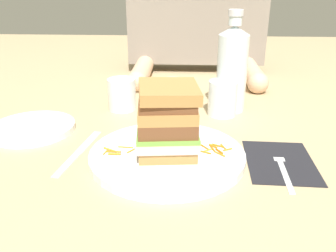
# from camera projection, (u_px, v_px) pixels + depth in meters

# --- Properties ---
(ground_plane) EXTENTS (3.00, 3.00, 0.00)m
(ground_plane) POSITION_uv_depth(u_px,v_px,m) (176.00, 161.00, 0.68)
(ground_plane) COLOR tan
(main_plate) EXTENTS (0.29, 0.29, 0.02)m
(main_plate) POSITION_uv_depth(u_px,v_px,m) (167.00, 155.00, 0.68)
(main_plate) COLOR white
(main_plate) RESTS_ON ground_plane
(sandwich) EXTENTS (0.12, 0.12, 0.13)m
(sandwich) POSITION_uv_depth(u_px,v_px,m) (167.00, 120.00, 0.66)
(sandwich) COLOR #A87A42
(sandwich) RESTS_ON main_plate
(carrot_shred_0) EXTENTS (0.03, 0.00, 0.00)m
(carrot_shred_0) POSITION_uv_depth(u_px,v_px,m) (114.00, 151.00, 0.68)
(carrot_shred_0) COLOR orange
(carrot_shred_0) RESTS_ON main_plate
(carrot_shred_1) EXTENTS (0.01, 0.02, 0.00)m
(carrot_shred_1) POSITION_uv_depth(u_px,v_px,m) (106.00, 152.00, 0.68)
(carrot_shred_1) COLOR orange
(carrot_shred_1) RESTS_ON main_plate
(carrot_shred_2) EXTENTS (0.03, 0.00, 0.00)m
(carrot_shred_2) POSITION_uv_depth(u_px,v_px,m) (125.00, 147.00, 0.70)
(carrot_shred_2) COLOR orange
(carrot_shred_2) RESTS_ON main_plate
(carrot_shred_3) EXTENTS (0.03, 0.02, 0.00)m
(carrot_shred_3) POSITION_uv_depth(u_px,v_px,m) (110.00, 150.00, 0.68)
(carrot_shred_3) COLOR orange
(carrot_shred_3) RESTS_ON main_plate
(carrot_shred_4) EXTENTS (0.01, 0.02, 0.00)m
(carrot_shred_4) POSITION_uv_depth(u_px,v_px,m) (131.00, 151.00, 0.68)
(carrot_shred_4) COLOR orange
(carrot_shred_4) RESTS_ON main_plate
(carrot_shred_5) EXTENTS (0.02, 0.00, 0.00)m
(carrot_shred_5) POSITION_uv_depth(u_px,v_px,m) (114.00, 154.00, 0.67)
(carrot_shred_5) COLOR orange
(carrot_shred_5) RESTS_ON main_plate
(carrot_shred_6) EXTENTS (0.02, 0.02, 0.00)m
(carrot_shred_6) POSITION_uv_depth(u_px,v_px,m) (213.00, 146.00, 0.70)
(carrot_shred_6) COLOR orange
(carrot_shred_6) RESTS_ON main_plate
(carrot_shred_7) EXTENTS (0.02, 0.02, 0.00)m
(carrot_shred_7) POSITION_uv_depth(u_px,v_px,m) (207.00, 150.00, 0.68)
(carrot_shred_7) COLOR orange
(carrot_shred_7) RESTS_ON main_plate
(carrot_shred_8) EXTENTS (0.02, 0.01, 0.00)m
(carrot_shred_8) POSITION_uv_depth(u_px,v_px,m) (228.00, 150.00, 0.69)
(carrot_shred_8) COLOR orange
(carrot_shred_8) RESTS_ON main_plate
(carrot_shred_9) EXTENTS (0.01, 0.02, 0.00)m
(carrot_shred_9) POSITION_uv_depth(u_px,v_px,m) (223.00, 147.00, 0.70)
(carrot_shred_9) COLOR orange
(carrot_shred_9) RESTS_ON main_plate
(carrot_shred_10) EXTENTS (0.01, 0.03, 0.00)m
(carrot_shred_10) POSITION_uv_depth(u_px,v_px,m) (212.00, 148.00, 0.69)
(carrot_shred_10) COLOR orange
(carrot_shred_10) RESTS_ON main_plate
(carrot_shred_11) EXTENTS (0.02, 0.01, 0.00)m
(carrot_shred_11) POSITION_uv_depth(u_px,v_px,m) (206.00, 152.00, 0.68)
(carrot_shred_11) COLOR orange
(carrot_shred_11) RESTS_ON main_plate
(carrot_shred_12) EXTENTS (0.01, 0.02, 0.00)m
(carrot_shred_12) POSITION_uv_depth(u_px,v_px,m) (219.00, 151.00, 0.68)
(carrot_shred_12) COLOR orange
(carrot_shred_12) RESTS_ON main_plate
(carrot_shred_13) EXTENTS (0.02, 0.01, 0.00)m
(carrot_shred_13) POSITION_uv_depth(u_px,v_px,m) (218.00, 146.00, 0.70)
(carrot_shred_13) COLOR orange
(carrot_shred_13) RESTS_ON main_plate
(carrot_shred_14) EXTENTS (0.02, 0.02, 0.00)m
(carrot_shred_14) POSITION_uv_depth(u_px,v_px,m) (220.00, 155.00, 0.67)
(carrot_shred_14) COLOR orange
(carrot_shred_14) RESTS_ON main_plate
(carrot_shred_15) EXTENTS (0.02, 0.02, 0.00)m
(carrot_shred_15) POSITION_uv_depth(u_px,v_px,m) (205.00, 147.00, 0.70)
(carrot_shred_15) COLOR orange
(carrot_shred_15) RESTS_ON main_plate
(napkin_dark) EXTENTS (0.13, 0.17, 0.00)m
(napkin_dark) POSITION_uv_depth(u_px,v_px,m) (280.00, 161.00, 0.68)
(napkin_dark) COLOR black
(napkin_dark) RESTS_ON ground_plane
(fork) EXTENTS (0.02, 0.17, 0.00)m
(fork) POSITION_uv_depth(u_px,v_px,m) (282.00, 166.00, 0.66)
(fork) COLOR silver
(fork) RESTS_ON napkin_dark
(knife) EXTENTS (0.04, 0.20, 0.00)m
(knife) POSITION_uv_depth(u_px,v_px,m) (77.00, 153.00, 0.71)
(knife) COLOR silver
(knife) RESTS_ON ground_plane
(juice_glass) EXTENTS (0.07, 0.07, 0.09)m
(juice_glass) POSITION_uv_depth(u_px,v_px,m) (222.00, 100.00, 0.89)
(juice_glass) COLOR white
(juice_glass) RESTS_ON ground_plane
(water_bottle) EXTENTS (0.07, 0.07, 0.25)m
(water_bottle) POSITION_uv_depth(u_px,v_px,m) (232.00, 68.00, 0.90)
(water_bottle) COLOR silver
(water_bottle) RESTS_ON ground_plane
(empty_tumbler_0) EXTENTS (0.07, 0.07, 0.08)m
(empty_tumbler_0) POSITION_uv_depth(u_px,v_px,m) (122.00, 94.00, 0.93)
(empty_tumbler_0) COLOR silver
(empty_tumbler_0) RESTS_ON ground_plane
(empty_tumbler_1) EXTENTS (0.08, 0.08, 0.08)m
(empty_tumbler_1) POSITION_uv_depth(u_px,v_px,m) (172.00, 97.00, 0.90)
(empty_tumbler_1) COLOR silver
(empty_tumbler_1) RESTS_ON ground_plane
(side_plate) EXTENTS (0.19, 0.19, 0.01)m
(side_plate) POSITION_uv_depth(u_px,v_px,m) (33.00, 128.00, 0.81)
(side_plate) COLOR white
(side_plate) RESTS_ON ground_plane
(diner_across) EXTENTS (0.48, 0.40, 0.54)m
(diner_across) POSITION_uv_depth(u_px,v_px,m) (197.00, 1.00, 1.23)
(diner_across) COLOR #DBAD89
(diner_across) RESTS_ON ground_plane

